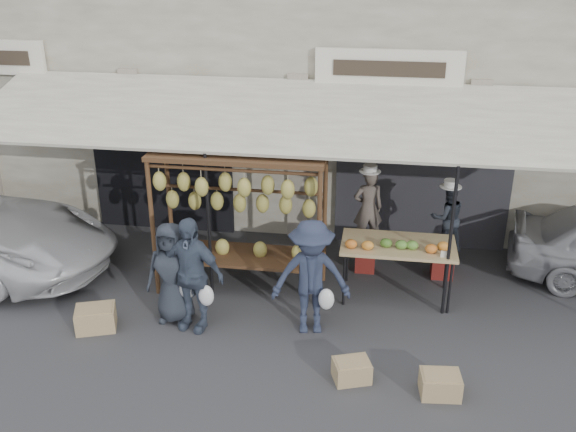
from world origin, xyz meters
name	(u,v)px	position (x,y,z in m)	size (l,w,h in m)	color
ground_plane	(261,342)	(0.00, 0.00, 0.00)	(90.00, 90.00, 0.00)	#2D2D30
shophouse	(319,14)	(0.00, 6.50, 3.65)	(24.00, 6.15, 7.30)	beige
awning	(288,117)	(0.01, 2.28, 2.57)	(10.00, 2.35, 2.92)	silver
banana_rack	(239,196)	(-0.59, 1.42, 1.57)	(2.60, 0.90, 2.24)	#502D19
produce_table	(398,247)	(1.80, 1.49, 0.87)	(1.70, 0.90, 1.04)	tan
vendor_left	(368,208)	(1.31, 2.33, 1.11)	(0.48, 0.32, 1.32)	#594E47
vendor_right	(447,218)	(2.56, 2.31, 1.04)	(0.54, 0.42, 1.11)	#22272F
customer_left	(172,273)	(-1.35, 0.39, 0.76)	(0.74, 0.48, 1.51)	#242931
customer_mid	(191,274)	(-1.03, 0.26, 0.84)	(0.99, 0.41, 1.69)	#414C60
customer_right	(311,278)	(0.62, 0.41, 0.84)	(1.09, 0.62, 1.68)	#252D42
stool_left	(365,257)	(1.31, 2.33, 0.23)	(0.32, 0.32, 0.45)	maroon
stool_right	(442,263)	(2.56, 2.31, 0.24)	(0.35, 0.35, 0.49)	maroon
crate_near_a	(352,370)	(1.27, -0.61, 0.13)	(0.45, 0.34, 0.27)	tan
crate_near_b	(440,385)	(2.35, -0.73, 0.14)	(0.47, 0.36, 0.28)	tan
crate_far	(96,318)	(-2.38, -0.01, 0.16)	(0.54, 0.41, 0.32)	tan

